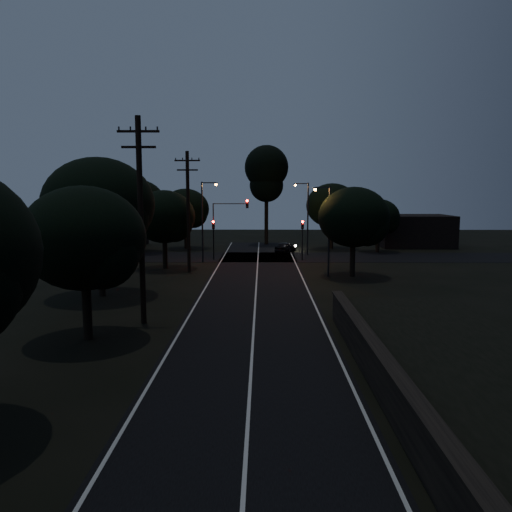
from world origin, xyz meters
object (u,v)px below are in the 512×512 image
object	(u,v)px
utility_pole_far	(188,210)
signal_mast	(230,218)
signal_left	(213,232)
signal_right	(302,233)
car	(285,247)
streetlight_b	(306,213)
tall_pine	(266,173)
streetlight_a	(204,216)
utility_pole_mid	(141,217)
streetlight_c	(327,225)

from	to	relation	value
utility_pole_far	signal_mast	distance (m)	8.64
signal_left	signal_right	distance (m)	9.20
signal_left	car	size ratio (longest dim) A/B	1.11
utility_pole_far	signal_mast	world-z (taller)	utility_pole_far
signal_left	streetlight_b	size ratio (longest dim) A/B	0.51
utility_pole_far	car	bearing A→B (deg)	56.84
tall_pine	streetlight_a	world-z (taller)	tall_pine
utility_pole_mid	car	distance (m)	32.72
signal_left	streetlight_b	distance (m)	10.84
tall_pine	signal_mast	bearing A→B (deg)	-104.62
utility_pole_mid	tall_pine	xyz separation A→B (m)	(7.00, 40.00, 3.66)
tall_pine	signal_right	xyz separation A→B (m)	(3.60, -15.01, -6.56)
utility_pole_mid	streetlight_b	size ratio (longest dim) A/B	1.38
utility_pole_mid	signal_right	world-z (taller)	utility_pole_mid
signal_right	car	bearing A→B (deg)	103.59
utility_pole_far	signal_left	world-z (taller)	utility_pole_far
tall_pine	streetlight_a	bearing A→B (deg)	-110.36
tall_pine	streetlight_a	distance (m)	18.75
signal_right	streetlight_c	distance (m)	10.18
signal_mast	streetlight_b	size ratio (longest dim) A/B	0.78
utility_pole_mid	streetlight_a	distance (m)	23.04
streetlight_b	streetlight_c	size ratio (longest dim) A/B	1.07
tall_pine	streetlight_b	world-z (taller)	tall_pine
streetlight_b	car	world-z (taller)	streetlight_b
streetlight_b	streetlight_a	bearing A→B (deg)	-150.52
utility_pole_mid	tall_pine	bearing A→B (deg)	80.07
signal_right	signal_mast	world-z (taller)	signal_mast
utility_pole_mid	streetlight_a	xyz separation A→B (m)	(0.69, 23.00, -1.10)
tall_pine	signal_left	world-z (taller)	tall_pine
utility_pole_mid	signal_right	xyz separation A→B (m)	(10.60, 24.99, -2.90)
car	streetlight_b	bearing A→B (deg)	161.66
utility_pole_mid	streetlight_c	xyz separation A→B (m)	(11.83, 15.00, -1.39)
utility_pole_far	signal_right	xyz separation A→B (m)	(10.60, 7.99, -2.65)
car	signal_left	bearing A→B (deg)	62.27
utility_pole_mid	signal_left	size ratio (longest dim) A/B	2.68
streetlight_a	streetlight_c	bearing A→B (deg)	-35.69
signal_mast	streetlight_c	xyz separation A→B (m)	(8.74, -9.99, 0.01)
utility_pole_far	car	world-z (taller)	utility_pole_far
tall_pine	signal_left	xyz separation A→B (m)	(-5.60, -15.01, -6.56)
tall_pine	streetlight_c	bearing A→B (deg)	-79.07
signal_left	streetlight_a	world-z (taller)	streetlight_a
utility_pole_far	tall_pine	size ratio (longest dim) A/B	0.81
utility_pole_mid	car	size ratio (longest dim) A/B	2.97
streetlight_b	streetlight_c	world-z (taller)	streetlight_b
utility_pole_mid	tall_pine	distance (m)	40.77
signal_right	streetlight_a	distance (m)	10.26
utility_pole_far	signal_left	bearing A→B (deg)	80.06
streetlight_b	signal_mast	bearing A→B (deg)	-154.01
signal_right	streetlight_b	bearing A→B (deg)	80.00
signal_left	utility_pole_far	bearing A→B (deg)	-99.94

